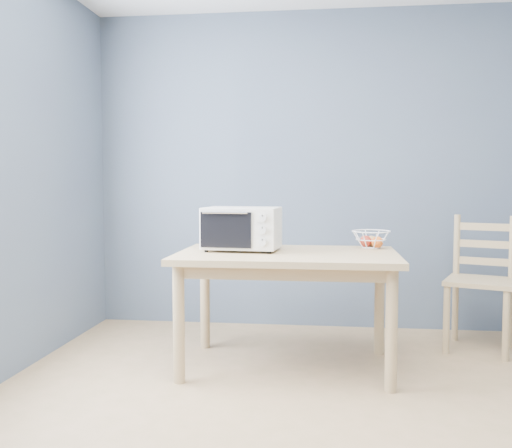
# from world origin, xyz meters

# --- Properties ---
(room) EXTENTS (4.01, 4.51, 2.61)m
(room) POSITION_xyz_m (0.00, 0.00, 1.30)
(room) COLOR tan
(room) RESTS_ON ground
(dining_table) EXTENTS (1.40, 0.90, 0.75)m
(dining_table) POSITION_xyz_m (-0.33, 1.14, 0.65)
(dining_table) COLOR tan
(dining_table) RESTS_ON ground
(toaster_oven) EXTENTS (0.51, 0.38, 0.29)m
(toaster_oven) POSITION_xyz_m (-0.65, 1.20, 0.90)
(toaster_oven) COLOR silver
(toaster_oven) RESTS_ON dining_table
(fruit_basket) EXTENTS (0.32, 0.32, 0.12)m
(fruit_basket) POSITION_xyz_m (0.22, 1.45, 0.81)
(fruit_basket) COLOR white
(fruit_basket) RESTS_ON dining_table
(dining_chair) EXTENTS (0.58, 0.58, 0.96)m
(dining_chair) POSITION_xyz_m (1.02, 1.73, 0.47)
(dining_chair) COLOR tan
(dining_chair) RESTS_ON ground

